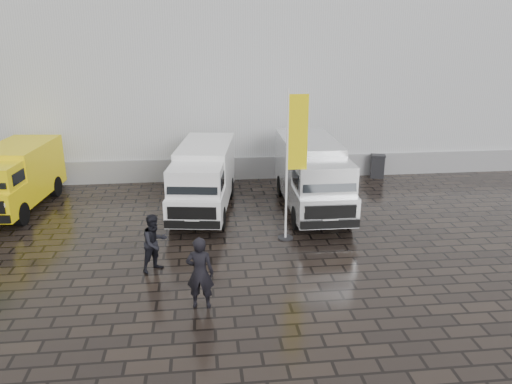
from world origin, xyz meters
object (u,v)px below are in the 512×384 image
van_silver (312,177)px  flagpole (293,158)px  wheelie_bin (378,166)px  person_front (200,273)px  person_tent (155,243)px  van_yellow (14,179)px  van_white (204,180)px

van_silver → flagpole: (-1.22, -2.58, 1.42)m
flagpole → wheelie_bin: size_ratio=4.62×
person_front → person_tent: person_front is taller
van_silver → flagpole: size_ratio=1.21×
van_yellow → van_white: size_ratio=0.91×
flagpole → wheelie_bin: (5.14, 6.43, -2.17)m
van_silver → wheelie_bin: 5.55m
van_white → person_tent: (-1.41, -4.70, -0.36)m
flagpole → person_front: (-2.93, -3.88, -1.77)m
flagpole → wheelie_bin: bearing=51.3°
flagpole → wheelie_bin: 8.52m
wheelie_bin → person_tent: (-9.32, -8.22, 0.31)m
van_silver → wheelie_bin: (3.92, 3.85, -0.74)m
van_white → flagpole: size_ratio=1.14×
person_tent → van_silver: bearing=-2.3°
van_silver → person_tent: (-5.40, -4.37, -0.44)m
wheelie_bin → van_silver: bearing=-118.3°
van_silver → person_front: size_ratio=3.18×
van_silver → flagpole: bearing=-114.5°
van_silver → wheelie_bin: size_ratio=5.59×
wheelie_bin → person_tent: 12.43m
van_white → wheelie_bin: size_ratio=5.27×
wheelie_bin → person_tent: person_tent is taller
flagpole → person_tent: (-4.18, -1.79, -1.86)m
person_front → person_tent: (-1.24, 2.09, -0.09)m
person_front → flagpole: bearing=-118.0°
person_front → van_white: bearing=-82.3°
van_silver → flagpole: 3.19m
wheelie_bin → person_front: person_front is taller
van_silver → person_tent: bearing=-140.2°
van_yellow → person_front: bearing=-42.5°
wheelie_bin → person_tent: bearing=-121.4°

